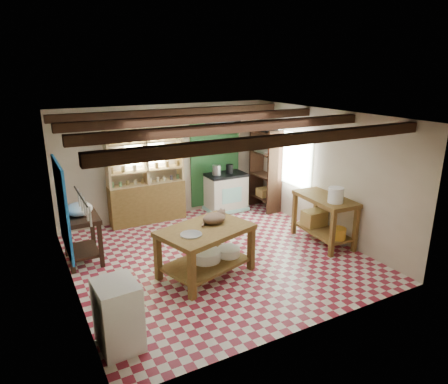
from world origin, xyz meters
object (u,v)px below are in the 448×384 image
prep_table (82,238)px  right_counter (324,220)px  stove (226,192)px  white_cabinet (118,315)px  cat (214,218)px  work_table (206,251)px

prep_table → right_counter: right_counter is taller
stove → right_counter: bearing=-72.1°
white_cabinet → right_counter: right_counter is taller
stove → right_counter: right_counter is taller
right_counter → cat: size_ratio=3.28×
stove → right_counter: (0.80, -2.59, 0.02)m
prep_table → cat: size_ratio=2.17×
work_table → prep_table: bearing=122.8°
work_table → right_counter: (2.64, 0.07, 0.06)m
prep_table → cat: bearing=-34.3°
work_table → stove: size_ratio=1.57×
work_table → prep_table: (-1.74, 1.48, 0.02)m
work_table → stove: bearing=38.7°
white_cabinet → cat: (1.98, 1.26, 0.49)m
work_table → right_counter: right_counter is taller
work_table → stove: 3.23m
work_table → white_cabinet: size_ratio=1.67×
prep_table → right_counter: (4.38, -1.42, 0.04)m
stove → cat: size_ratio=2.32×
work_table → prep_table: size_ratio=1.68×
cat → white_cabinet: bearing=-174.2°
stove → cat: cat is taller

